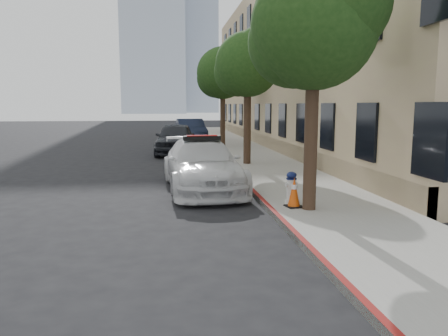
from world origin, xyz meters
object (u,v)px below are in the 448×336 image
object	(u,v)px
police_car	(202,165)
fire_hydrant	(291,188)
parked_car_far	(190,131)
traffic_cone	(294,192)
parked_car_mid	(176,138)

from	to	relation	value
police_car	fire_hydrant	world-z (taller)	police_car
parked_car_far	traffic_cone	distance (m)	19.62
police_car	parked_car_mid	size ratio (longest dim) A/B	1.11
parked_car_far	fire_hydrant	size ratio (longest dim) A/B	6.12
traffic_cone	parked_car_mid	bearing A→B (deg)	101.07
police_car	parked_car_mid	bearing A→B (deg)	89.74
parked_car_mid	parked_car_far	xyz separation A→B (m)	(1.12, 6.63, -0.01)
parked_car_far	traffic_cone	size ratio (longest dim) A/B	6.84
parked_car_mid	parked_car_far	size ratio (longest dim) A/B	0.99
parked_car_mid	parked_car_far	distance (m)	6.72
parked_car_far	fire_hydrant	bearing A→B (deg)	-90.26
police_car	parked_car_mid	xyz separation A→B (m)	(-0.61, 9.83, 0.06)
parked_car_mid	traffic_cone	world-z (taller)	parked_car_mid
traffic_cone	police_car	bearing A→B (deg)	121.78
parked_car_mid	traffic_cone	distance (m)	13.19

